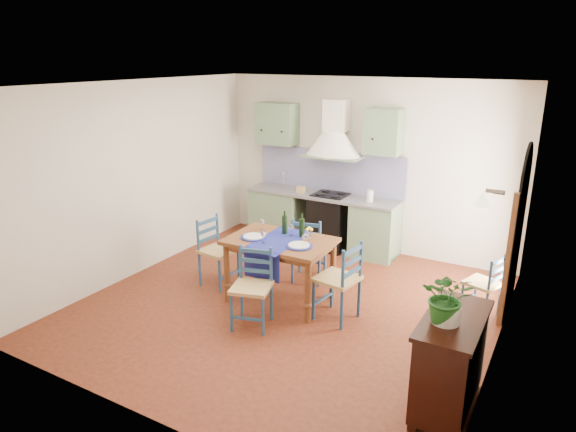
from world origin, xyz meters
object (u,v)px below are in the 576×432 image
at_px(dining_table, 280,247).
at_px(potted_plant, 448,297).
at_px(sideboard, 450,360).
at_px(chair_near, 252,287).

bearing_deg(dining_table, potted_plant, -27.71).
bearing_deg(sideboard, potted_plant, -111.66).
distance_m(dining_table, potted_plant, 2.73).
height_order(dining_table, potted_plant, potted_plant).
height_order(sideboard, potted_plant, potted_plant).
bearing_deg(dining_table, chair_near, -86.55).
height_order(dining_table, chair_near, dining_table).
xyz_separation_m(dining_table, potted_plant, (2.39, -1.26, 0.42)).
relative_size(dining_table, sideboard, 1.29).
relative_size(dining_table, potted_plant, 2.85).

